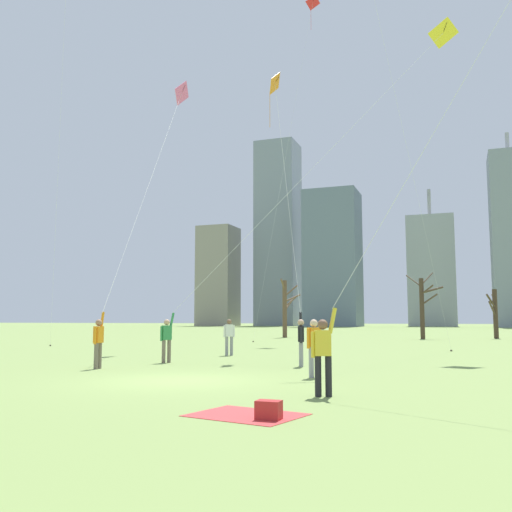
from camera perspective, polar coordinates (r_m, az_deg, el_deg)
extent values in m
plane|color=#7A934C|center=(15.57, -7.73, -12.28)|extent=(400.00, 400.00, 0.00)
cylinder|color=#726656|center=(21.84, -9.24, -9.42)|extent=(0.14, 0.14, 0.85)
cylinder|color=#726656|center=(21.93, -8.70, -9.41)|extent=(0.14, 0.14, 0.85)
cube|color=#338C4C|center=(21.86, -8.94, -7.60)|extent=(0.37, 0.39, 0.54)
sphere|color=tan|center=(21.85, -8.92, -6.57)|extent=(0.22, 0.22, 0.22)
cylinder|color=#338C4C|center=(21.78, -9.45, -7.68)|extent=(0.09, 0.09, 0.55)
cylinder|color=#338C4C|center=(21.94, -8.41, -6.36)|extent=(0.19, 0.22, 0.56)
cube|color=yellow|center=(31.77, 18.25, 20.46)|extent=(1.47, 0.50, 1.39)
cylinder|color=black|center=(31.77, 18.25, 20.46)|extent=(0.40, 0.43, 0.84)
cylinder|color=silver|center=(25.51, 7.01, 10.07)|extent=(10.02, 9.13, 13.95)
cylinder|color=#726656|center=(19.60, -15.73, -9.62)|extent=(0.14, 0.14, 0.85)
cylinder|color=#726656|center=(19.78, -15.40, -9.60)|extent=(0.14, 0.14, 0.85)
cube|color=orange|center=(19.66, -15.50, -7.59)|extent=(0.23, 0.36, 0.54)
sphere|color=#9E7051|center=(19.65, -15.47, -6.45)|extent=(0.22, 0.22, 0.22)
cylinder|color=orange|center=(19.48, -15.82, -7.69)|extent=(0.09, 0.09, 0.55)
cylinder|color=orange|center=(19.83, -15.15, -6.22)|extent=(0.11, 0.21, 0.56)
cube|color=pink|center=(34.37, -7.44, 15.88)|extent=(0.45, 1.60, 1.53)
cylinder|color=black|center=(34.37, -7.44, 15.88)|extent=(0.40, 0.13, 0.98)
cylinder|color=silver|center=(26.61, -10.31, 8.11)|extent=(3.41, 11.95, 12.76)
cylinder|color=black|center=(12.34, 6.24, -11.88)|extent=(0.14, 0.14, 0.85)
cylinder|color=black|center=(12.36, 7.28, -11.86)|extent=(0.14, 0.14, 0.85)
cube|color=yellow|center=(12.30, 6.72, -8.65)|extent=(0.38, 0.29, 0.54)
sphere|color=brown|center=(12.29, 6.69, -6.83)|extent=(0.22, 0.22, 0.22)
cylinder|color=yellow|center=(12.29, 5.73, -8.82)|extent=(0.09, 0.09, 0.55)
cylinder|color=yellow|center=(12.31, 7.67, -6.43)|extent=(0.22, 0.15, 0.56)
cylinder|color=gray|center=(19.81, 4.55, -9.80)|extent=(0.14, 0.14, 0.85)
cylinder|color=gray|center=(20.03, 4.53, -9.76)|extent=(0.14, 0.14, 0.85)
cube|color=black|center=(19.89, 4.52, -7.78)|extent=(0.29, 0.38, 0.54)
sphere|color=tan|center=(19.88, 4.51, -6.66)|extent=(0.22, 0.22, 0.22)
cylinder|color=black|center=(19.68, 4.55, -7.89)|extent=(0.09, 0.09, 0.55)
cylinder|color=black|center=(20.09, 4.49, -6.42)|extent=(0.15, 0.22, 0.56)
cube|color=orange|center=(28.41, 1.91, 16.91)|extent=(0.45, 1.28, 1.18)
cylinder|color=black|center=(28.41, 1.91, 16.91)|extent=(0.39, 0.20, 0.73)
cylinder|color=orange|center=(27.89, 1.40, 14.46)|extent=(0.02, 0.02, 1.76)
cylinder|color=silver|center=(23.79, 3.00, 7.57)|extent=(2.70, 5.48, 11.00)
cylinder|color=gray|center=(25.94, -2.47, -9.00)|extent=(0.14, 0.14, 0.85)
cylinder|color=gray|center=(25.90, -2.96, -9.00)|extent=(0.14, 0.14, 0.85)
cube|color=white|center=(25.90, -2.70, -7.46)|extent=(0.39, 0.35, 0.54)
sphere|color=brown|center=(25.89, -2.70, -6.60)|extent=(0.22, 0.22, 0.22)
cylinder|color=white|center=(25.93, -2.24, -7.53)|extent=(0.09, 0.09, 0.55)
cylinder|color=white|center=(25.87, -3.17, -7.53)|extent=(0.09, 0.09, 0.55)
cylinder|color=gray|center=(16.21, 5.56, -10.56)|extent=(0.14, 0.14, 0.85)
cylinder|color=gray|center=(16.35, 6.15, -10.52)|extent=(0.14, 0.14, 0.85)
cube|color=orange|center=(16.24, 5.83, -8.09)|extent=(0.36, 0.39, 0.54)
sphere|color=beige|center=(16.24, 5.81, -6.72)|extent=(0.22, 0.22, 0.22)
cylinder|color=orange|center=(16.10, 5.27, -8.23)|extent=(0.09, 0.09, 0.55)
cylinder|color=orange|center=(16.39, 6.38, -8.19)|extent=(0.09, 0.09, 0.55)
cube|color=red|center=(52.52, 5.71, 23.96)|extent=(1.09, 0.82, 1.25)
cylinder|color=black|center=(52.52, 5.71, 23.96)|extent=(0.37, 0.24, 0.78)
cylinder|color=red|center=(51.99, 5.53, 22.54)|extent=(0.02, 0.02, 1.84)
cylinder|color=silver|center=(44.96, 2.96, 9.73)|extent=(3.36, 5.39, 28.07)
cylinder|color=#3F3833|center=(41.21, -0.29, -8.56)|extent=(0.10, 0.10, 0.08)
cylinder|color=silver|center=(30.02, 14.31, 13.02)|extent=(3.85, 5.30, 22.88)
cylinder|color=#3F3833|center=(30.93, 18.98, -8.95)|extent=(0.10, 0.10, 0.08)
cylinder|color=silver|center=(36.01, -18.90, 15.51)|extent=(4.67, 5.44, 29.57)
cylinder|color=#3F3833|center=(37.11, -19.91, -8.42)|extent=(0.10, 0.10, 0.08)
cube|color=#CC3838|center=(10.02, -0.96, -15.64)|extent=(2.07, 1.77, 0.01)
cube|color=#B22626|center=(9.54, 1.28, -15.16)|extent=(0.40, 0.28, 0.30)
cylinder|color=#423326|center=(49.45, 16.30, -5.07)|extent=(0.38, 0.38, 5.03)
cylinder|color=#423326|center=(50.11, 15.52, -2.41)|extent=(1.40, 1.17, 1.13)
cylinder|color=#423326|center=(49.56, 17.24, -3.26)|extent=(1.79, 0.40, 0.64)
cylinder|color=#423326|center=(49.29, 16.99, -4.17)|extent=(1.36, 0.42, 0.96)
cylinder|color=#423326|center=(49.08, 16.78, -3.25)|extent=(1.10, 0.92, 0.79)
cylinder|color=#423326|center=(50.17, 16.75, -2.21)|extent=(1.01, 1.41, 1.20)
cylinder|color=brown|center=(51.51, 2.89, -5.30)|extent=(0.41, 0.41, 5.12)
cylinder|color=brown|center=(51.94, 3.44, -4.64)|extent=(0.85, 1.21, 0.95)
cylinder|color=brown|center=(52.10, 3.24, -4.95)|extent=(0.48, 1.46, 1.05)
cylinder|color=brown|center=(51.94, 3.67, -4.23)|extent=(1.28, 1.33, 0.80)
cylinder|color=brown|center=(51.85, 3.53, -3.49)|extent=(1.12, 1.05, 1.13)
cylinder|color=brown|center=(51.02, 2.71, -2.85)|extent=(0.20, 1.29, 0.98)
cylinder|color=#423326|center=(52.62, 22.86, -5.35)|extent=(0.39, 0.39, 4.18)
cylinder|color=#423326|center=(51.98, 22.48, -4.19)|extent=(0.86, 1.45, 1.19)
cylinder|color=#423326|center=(53.11, 22.69, -3.86)|extent=(0.30, 1.02, 0.66)
cylinder|color=#423326|center=(51.96, 22.60, -4.91)|extent=(0.68, 1.46, 1.31)
cube|color=gray|center=(127.67, 24.27, 1.54)|extent=(8.00, 10.15, 35.82)
cylinder|color=#99999E|center=(131.78, 23.87, 10.27)|extent=(0.80, 0.80, 4.58)
cube|color=#9EA3AD|center=(136.88, 17.17, -1.40)|extent=(10.62, 5.01, 25.56)
cylinder|color=#99999E|center=(139.08, 16.95, 5.15)|extent=(0.80, 0.80, 6.27)
cube|color=gray|center=(144.48, 2.23, 2.29)|extent=(10.13, 9.19, 46.66)
cube|color=slate|center=(131.16, 7.71, -0.24)|extent=(11.99, 10.65, 30.92)
cube|color=gray|center=(141.43, -3.81, -2.03)|extent=(8.73, 8.56, 24.54)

